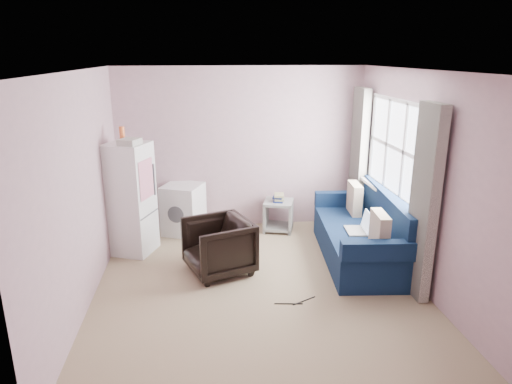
# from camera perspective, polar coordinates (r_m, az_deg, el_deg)

# --- Properties ---
(room) EXTENTS (3.84, 4.24, 2.54)m
(room) POSITION_cam_1_polar(r_m,az_deg,el_deg) (5.09, 0.46, 0.79)
(room) COLOR #9B8465
(room) RESTS_ON ground
(armchair) EXTENTS (0.92, 0.94, 0.77)m
(armchair) POSITION_cam_1_polar(r_m,az_deg,el_deg) (5.77, -4.71, -6.45)
(armchair) COLOR black
(armchair) RESTS_ON ground
(fridge) EXTENTS (0.69, 0.68, 1.75)m
(fridge) POSITION_cam_1_polar(r_m,az_deg,el_deg) (6.44, -15.40, -0.74)
(fridge) COLOR silver
(fridge) RESTS_ON ground
(washing_machine) EXTENTS (0.71, 0.71, 0.77)m
(washing_machine) POSITION_cam_1_polar(r_m,az_deg,el_deg) (7.08, -9.07, -1.99)
(washing_machine) COLOR silver
(washing_machine) RESTS_ON ground
(side_table) EXTENTS (0.54, 0.54, 0.59)m
(side_table) POSITION_cam_1_polar(r_m,az_deg,el_deg) (7.13, 2.82, -2.68)
(side_table) COLOR gray
(side_table) RESTS_ON ground
(sofa) EXTENTS (1.12, 2.14, 0.92)m
(sofa) POSITION_cam_1_polar(r_m,az_deg,el_deg) (6.29, 13.45, -5.32)
(sofa) COLOR #0D203F
(sofa) RESTS_ON ground
(window_dressing) EXTENTS (0.17, 2.62, 2.18)m
(window_dressing) POSITION_cam_1_polar(r_m,az_deg,el_deg) (6.23, 15.94, 1.75)
(window_dressing) COLOR white
(window_dressing) RESTS_ON ground
(floor_cables) EXTENTS (0.49, 0.16, 0.01)m
(floor_cables) POSITION_cam_1_polar(r_m,az_deg,el_deg) (5.26, 5.07, -13.56)
(floor_cables) COLOR black
(floor_cables) RESTS_ON ground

